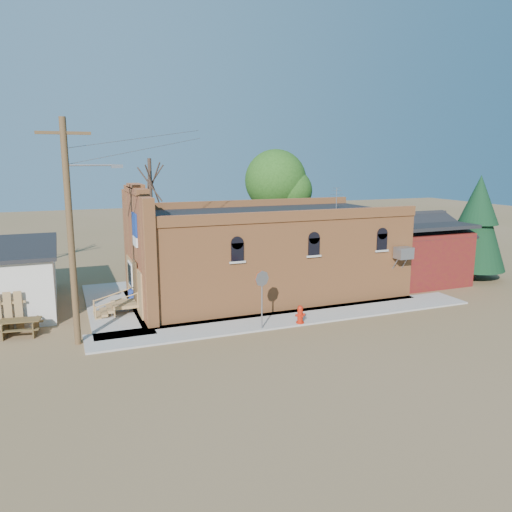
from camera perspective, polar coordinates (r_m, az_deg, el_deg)
name	(u,v)px	position (r m, az deg, el deg)	size (l,w,h in m)	color
ground	(274,328)	(22.52, 2.02, -8.26)	(120.00, 120.00, 0.00)	brown
sidewalk_south	(295,318)	(23.88, 4.47, -7.05)	(19.00, 2.20, 0.08)	#9E9991
sidewalk_west	(114,306)	(26.61, -15.96, -5.55)	(2.60, 10.00, 0.08)	#9E9991
brick_bar	(261,253)	(27.44, 0.61, 0.31)	(16.40, 7.97, 6.30)	#C3713B
red_shed	(408,244)	(32.43, 16.96, 1.37)	(5.40, 6.40, 4.30)	#5F1017
utility_pole	(72,228)	(20.84, -20.33, 3.01)	(3.12, 0.26, 9.00)	#4E361F
tree_bare_near	(150,183)	(32.97, -12.00, 8.21)	(2.80, 2.80, 7.65)	#443227
tree_leafy	(276,181)	(36.07, 2.25, 8.61)	(4.40, 4.40, 8.15)	#443227
evergreen_tree	(478,220)	(33.80, 24.02, 3.73)	(3.60, 3.60, 6.50)	#443227
fire_hydrant	(300,314)	(22.89, 5.07, -6.67)	(0.47, 0.44, 0.83)	#AF1C0A
stop_sign	(262,284)	(21.70, 0.68, -3.23)	(0.69, 0.26, 2.61)	gray
trash_barrel	(133,296)	(26.60, -13.86, -4.51)	(0.49, 0.49, 0.76)	navy
picnic_table	(20,325)	(23.79, -25.32, -7.13)	(1.81, 1.46, 0.69)	brown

